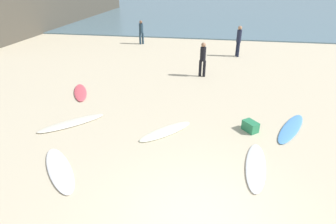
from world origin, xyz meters
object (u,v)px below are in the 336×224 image
surfboard_0 (80,92)px  surfboard_2 (72,123)px  beachgoer_mid (141,31)px  surfboard_4 (60,169)px  beach_cooler (250,126)px  beachgoer_far (239,40)px  surfboard_3 (256,166)px  beachgoer_near (203,58)px  surfboard_5 (166,131)px  surfboard_1 (291,128)px

surfboard_0 → surfboard_2: 2.74m
surfboard_2 → beachgoer_mid: (-0.25, 11.53, 0.85)m
surfboard_4 → beach_cooler: beach_cooler is taller
surfboard_0 → surfboard_2: (0.85, -2.61, -0.00)m
surfboard_2 → beachgoer_far: 11.35m
surfboard_4 → beachgoer_mid: beachgoer_mid is taller
surfboard_2 → surfboard_4: size_ratio=1.04×
surfboard_0 → beach_cooler: (7.01, -2.11, 0.13)m
surfboard_3 → beachgoer_near: bearing=-68.3°
beachgoer_mid → surfboard_4: bearing=59.4°
surfboard_4 → surfboard_5: bearing=4.4°
surfboard_3 → beachgoer_far: bearing=-83.6°
surfboard_1 → beachgoer_near: (-3.26, 4.74, 0.91)m
surfboard_4 → beachgoer_near: bearing=27.4°
surfboard_2 → beachgoer_mid: size_ratio=1.44×
surfboard_1 → beach_cooler: bearing=40.0°
beachgoer_near → beachgoer_far: size_ratio=0.93×
surfboard_3 → surfboard_2: bearing=-6.5°
beachgoer_near → beachgoer_mid: size_ratio=1.05×
surfboard_1 → surfboard_2: surfboard_2 is taller
surfboard_3 → beach_cooler: (0.03, 1.98, 0.14)m
surfboard_4 → beachgoer_mid: size_ratio=1.39×
beachgoer_mid → beach_cooler: size_ratio=3.16×
surfboard_1 → beach_cooler: beach_cooler is taller
beachgoer_near → beachgoer_mid: 7.50m
surfboard_2 → surfboard_0: bearing=155.4°
surfboard_3 → beach_cooler: bearing=-83.9°
surfboard_3 → surfboard_4: surfboard_4 is taller
beachgoer_near → beachgoer_mid: bearing=-50.3°
surfboard_5 → beachgoer_mid: 12.14m
beachgoer_mid → beach_cooler: beachgoer_mid is taller
surfboard_4 → beachgoer_far: size_ratio=1.23×
surfboard_0 → surfboard_5: surfboard_0 is taller
surfboard_1 → surfboard_4: size_ratio=1.05×
beachgoer_near → surfboard_4: bearing=69.0°
beachgoer_mid → surfboard_3: bearing=81.2°
beachgoer_near → surfboard_2: bearing=54.8°
surfboard_2 → beachgoer_far: bearing=103.8°
beach_cooler → surfboard_0: bearing=163.2°
surfboard_3 → surfboard_4: bearing=17.4°
surfboard_3 → surfboard_5: (-2.76, 1.45, -0.00)m
surfboard_3 → beach_cooler: size_ratio=4.39×
surfboard_2 → surfboard_5: 3.36m
surfboard_1 → beach_cooler: (-1.40, -0.32, 0.14)m
beachgoer_mid → beach_cooler: bearing=85.2°
surfboard_4 → beachgoer_far: (5.43, 11.88, 0.99)m
surfboard_2 → beachgoer_near: size_ratio=1.36×
surfboard_1 → surfboard_4: (-6.73, -3.27, 0.00)m
beachgoer_near → beach_cooler: beachgoer_near is taller
beachgoer_near → beach_cooler: (1.87, -5.06, -0.78)m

